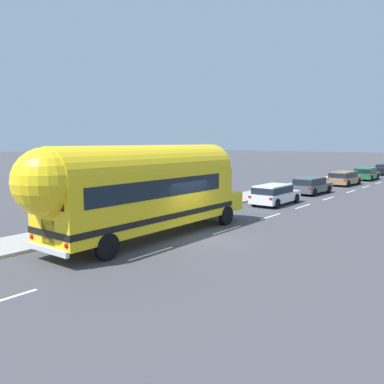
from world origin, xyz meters
TOP-DOWN VIEW (x-y plane):
  - ground_plane at (0.00, 0.00)m, footprint 300.00×300.00m
  - lane_markings at (-2.62, 12.55)m, footprint 3.86×80.00m
  - sidewalk_slab at (-5.11, 10.00)m, footprint 2.77×90.00m
  - painted_bus at (-1.85, -1.78)m, footprint 2.67×12.40m
  - car_lead at (-1.84, 10.71)m, footprint 1.91×4.48m
  - car_second at (-2.07, 17.65)m, footprint 2.03×4.37m
  - car_third at (-2.08, 26.00)m, footprint 2.09×4.56m
  - car_fourth at (-1.97, 33.11)m, footprint 2.15×4.51m

SIDE VIEW (x-z plane):
  - ground_plane at x=0.00m, z-range 0.00..0.00m
  - lane_markings at x=-2.62m, z-range 0.00..0.01m
  - sidewalk_slab at x=-5.11m, z-range 0.00..0.15m
  - car_second at x=-2.07m, z-range 0.10..1.47m
  - car_lead at x=-1.84m, z-range 0.10..1.47m
  - car_fourth at x=-1.97m, z-range 0.10..1.47m
  - car_third at x=-2.08m, z-range 0.11..1.48m
  - painted_bus at x=-1.85m, z-range 0.24..4.36m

